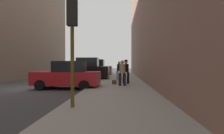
{
  "coord_description": "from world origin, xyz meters",
  "views": [
    {
      "loc": [
        6.1,
        -11.41,
        1.57
      ],
      "look_at": [
        5.32,
        4.38,
        1.35
      ],
      "focal_mm": 28.0,
      "sensor_mm": 36.0,
      "label": 1
    }
  ],
  "objects_px": {
    "traffic_light": "(72,29)",
    "pedestrian_in_tan_coat": "(122,71)",
    "parked_red_hatchback": "(68,76)",
    "pedestrian_in_jeans": "(119,70)",
    "fire_hydrant": "(105,75)",
    "parked_black_suv": "(86,70)",
    "pedestrian_with_fedora": "(126,70)",
    "parked_bronze_suv": "(95,69)",
    "pedestrian_with_beanie": "(122,68)",
    "duffel_bag": "(114,82)"
  },
  "relations": [
    {
      "from": "pedestrian_in_tan_coat",
      "to": "duffel_bag",
      "type": "relative_size",
      "value": 3.89
    },
    {
      "from": "parked_black_suv",
      "to": "pedestrian_in_jeans",
      "type": "distance_m",
      "value": 3.67
    },
    {
      "from": "fire_hydrant",
      "to": "pedestrian_in_tan_coat",
      "type": "distance_m",
      "value": 7.06
    },
    {
      "from": "pedestrian_in_jeans",
      "to": "pedestrian_in_tan_coat",
      "type": "bearing_deg",
      "value": -86.56
    },
    {
      "from": "fire_hydrant",
      "to": "pedestrian_in_tan_coat",
      "type": "bearing_deg",
      "value": -75.41
    },
    {
      "from": "pedestrian_in_jeans",
      "to": "parked_bronze_suv",
      "type": "bearing_deg",
      "value": 113.77
    },
    {
      "from": "parked_black_suv",
      "to": "pedestrian_with_fedora",
      "type": "xyz_separation_m",
      "value": [
        3.86,
        -4.42,
        0.1
      ]
    },
    {
      "from": "parked_bronze_suv",
      "to": "pedestrian_in_tan_coat",
      "type": "height_order",
      "value": "parked_bronze_suv"
    },
    {
      "from": "parked_red_hatchback",
      "to": "pedestrian_in_tan_coat",
      "type": "height_order",
      "value": "pedestrian_in_tan_coat"
    },
    {
      "from": "parked_black_suv",
      "to": "pedestrian_in_jeans",
      "type": "relative_size",
      "value": 2.69
    },
    {
      "from": "pedestrian_in_jeans",
      "to": "pedestrian_with_beanie",
      "type": "height_order",
      "value": "pedestrian_with_beanie"
    },
    {
      "from": "pedestrian_in_jeans",
      "to": "pedestrian_with_fedora",
      "type": "distance_m",
      "value": 2.91
    },
    {
      "from": "traffic_light",
      "to": "pedestrian_in_tan_coat",
      "type": "relative_size",
      "value": 2.11
    },
    {
      "from": "pedestrian_in_jeans",
      "to": "fire_hydrant",
      "type": "bearing_deg",
      "value": 119.84
    },
    {
      "from": "parked_bronze_suv",
      "to": "traffic_light",
      "type": "bearing_deg",
      "value": -84.02
    },
    {
      "from": "parked_red_hatchback",
      "to": "fire_hydrant",
      "type": "bearing_deg",
      "value": 76.13
    },
    {
      "from": "fire_hydrant",
      "to": "traffic_light",
      "type": "xyz_separation_m",
      "value": [
        0.05,
        -12.79,
        2.26
      ]
    },
    {
      "from": "parked_bronze_suv",
      "to": "pedestrian_with_fedora",
      "type": "bearing_deg",
      "value": -69.67
    },
    {
      "from": "pedestrian_in_jeans",
      "to": "pedestrian_in_tan_coat",
      "type": "xyz_separation_m",
      "value": [
        0.25,
        -4.15,
        0.0
      ]
    },
    {
      "from": "parked_bronze_suv",
      "to": "pedestrian_in_tan_coat",
      "type": "distance_m",
      "value": 12.24
    },
    {
      "from": "parked_black_suv",
      "to": "fire_hydrant",
      "type": "distance_m",
      "value": 2.17
    },
    {
      "from": "pedestrian_in_jeans",
      "to": "pedestrian_with_fedora",
      "type": "bearing_deg",
      "value": -79.47
    },
    {
      "from": "parked_red_hatchback",
      "to": "pedestrian_with_fedora",
      "type": "relative_size",
      "value": 2.4
    },
    {
      "from": "fire_hydrant",
      "to": "traffic_light",
      "type": "distance_m",
      "value": 12.99
    },
    {
      "from": "pedestrian_with_fedora",
      "to": "duffel_bag",
      "type": "height_order",
      "value": "pedestrian_with_fedora"
    },
    {
      "from": "parked_black_suv",
      "to": "traffic_light",
      "type": "distance_m",
      "value": 11.97
    },
    {
      "from": "parked_bronze_suv",
      "to": "pedestrian_in_tan_coat",
      "type": "bearing_deg",
      "value": -73.01
    },
    {
      "from": "parked_red_hatchback",
      "to": "parked_black_suv",
      "type": "relative_size",
      "value": 0.93
    },
    {
      "from": "pedestrian_in_jeans",
      "to": "pedestrian_with_fedora",
      "type": "relative_size",
      "value": 0.96
    },
    {
      "from": "parked_bronze_suv",
      "to": "fire_hydrant",
      "type": "relative_size",
      "value": 6.58
    },
    {
      "from": "parked_red_hatchback",
      "to": "pedestrian_with_beanie",
      "type": "bearing_deg",
      "value": 66.12
    },
    {
      "from": "parked_red_hatchback",
      "to": "pedestrian_in_jeans",
      "type": "height_order",
      "value": "pedestrian_in_jeans"
    },
    {
      "from": "parked_red_hatchback",
      "to": "pedestrian_in_jeans",
      "type": "bearing_deg",
      "value": 54.47
    },
    {
      "from": "pedestrian_with_fedora",
      "to": "pedestrian_in_tan_coat",
      "type": "relative_size",
      "value": 1.04
    },
    {
      "from": "parked_bronze_suv",
      "to": "pedestrian_in_jeans",
      "type": "bearing_deg",
      "value": -66.23
    },
    {
      "from": "parked_red_hatchback",
      "to": "parked_bronze_suv",
      "type": "relative_size",
      "value": 0.92
    },
    {
      "from": "pedestrian_with_fedora",
      "to": "duffel_bag",
      "type": "distance_m",
      "value": 1.24
    },
    {
      "from": "parked_black_suv",
      "to": "pedestrian_in_jeans",
      "type": "bearing_deg",
      "value": -25.17
    },
    {
      "from": "pedestrian_with_fedora",
      "to": "fire_hydrant",
      "type": "bearing_deg",
      "value": 110.43
    },
    {
      "from": "parked_bronze_suv",
      "to": "traffic_light",
      "type": "relative_size",
      "value": 1.29
    },
    {
      "from": "parked_red_hatchback",
      "to": "pedestrian_in_tan_coat",
      "type": "distance_m",
      "value": 3.62
    },
    {
      "from": "parked_bronze_suv",
      "to": "pedestrian_with_beanie",
      "type": "distance_m",
      "value": 5.4
    },
    {
      "from": "parked_black_suv",
      "to": "duffel_bag",
      "type": "distance_m",
      "value": 5.62
    },
    {
      "from": "fire_hydrant",
      "to": "pedestrian_with_fedora",
      "type": "distance_m",
      "value": 5.91
    },
    {
      "from": "parked_red_hatchback",
      "to": "duffel_bag",
      "type": "relative_size",
      "value": 9.69
    },
    {
      "from": "pedestrian_in_jeans",
      "to": "pedestrian_in_tan_coat",
      "type": "distance_m",
      "value": 4.16
    },
    {
      "from": "pedestrian_with_fedora",
      "to": "pedestrian_with_beanie",
      "type": "distance_m",
      "value": 6.43
    },
    {
      "from": "parked_red_hatchback",
      "to": "fire_hydrant",
      "type": "distance_m",
      "value": 7.53
    },
    {
      "from": "pedestrian_with_fedora",
      "to": "duffel_bag",
      "type": "bearing_deg",
      "value": -161.87
    },
    {
      "from": "pedestrian_with_beanie",
      "to": "fire_hydrant",
      "type": "bearing_deg",
      "value": -153.43
    }
  ]
}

